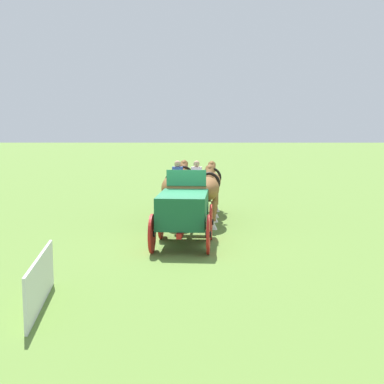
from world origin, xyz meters
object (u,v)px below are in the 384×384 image
at_px(draft_horse_rear_near, 175,188).
at_px(draft_horse_rear_off, 208,190).
at_px(show_wagon, 184,209).
at_px(draft_horse_lead_off, 211,183).
at_px(draft_horse_lead_near, 181,182).

bearing_deg(draft_horse_rear_near, draft_horse_rear_off, -93.08).
distance_m(show_wagon, draft_horse_lead_off, 6.10).
bearing_deg(draft_horse_lead_near, draft_horse_rear_near, 176.10).
relative_size(draft_horse_rear_near, draft_horse_lead_off, 0.96).
distance_m(show_wagon, draft_horse_rear_off, 3.54).
relative_size(show_wagon, draft_horse_lead_near, 1.74).
height_order(show_wagon, draft_horse_lead_near, show_wagon).
bearing_deg(draft_horse_lead_off, draft_horse_rear_near, 149.67).
bearing_deg(draft_horse_rear_near, draft_horse_lead_off, -30.33).
xyz_separation_m(draft_horse_rear_near, draft_horse_lead_near, (2.59, -0.18, -0.02)).
relative_size(show_wagon, draft_horse_rear_near, 1.79).
height_order(draft_horse_lead_near, draft_horse_lead_off, draft_horse_lead_near).
bearing_deg(show_wagon, draft_horse_rear_near, 6.77).
distance_m(draft_horse_rear_near, draft_horse_lead_near, 2.60).
height_order(show_wagon, draft_horse_rear_near, show_wagon).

